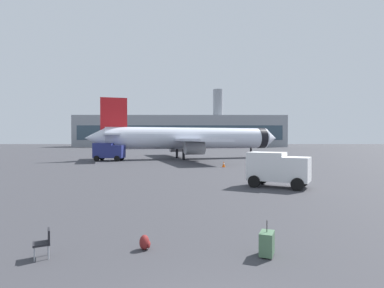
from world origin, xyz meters
The scene contains 9 objects.
airplane_at_gate centered at (-0.37, 51.38, 3.66)m, with size 35.17×32.07×10.50m.
service_truck centered at (-13.50, 45.83, 1.61)m, with size 5.00×2.93×2.90m.
cargo_van centered at (6.25, 18.10, 1.45)m, with size 4.82×3.94×2.60m.
safety_cone_near centered at (3.98, 34.50, 0.37)m, with size 0.44×0.44×0.76m.
safety_cone_mid centered at (9.30, 45.26, 0.33)m, with size 0.44×0.44×0.67m.
rolling_suitcase centered at (2.10, 4.40, 0.39)m, with size 0.61×0.74×1.10m.
traveller_backpack centered at (-1.76, 4.97, 0.23)m, with size 0.36×0.40×0.48m.
gate_chair centered at (-4.73, 4.30, 0.50)m, with size 0.64×0.64×0.86m.
terminal_building centered at (-4.44, 135.41, 6.93)m, with size 91.37×16.63×25.58m.
Camera 1 is at (-0.28, -5.23, 3.63)m, focal length 29.40 mm.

